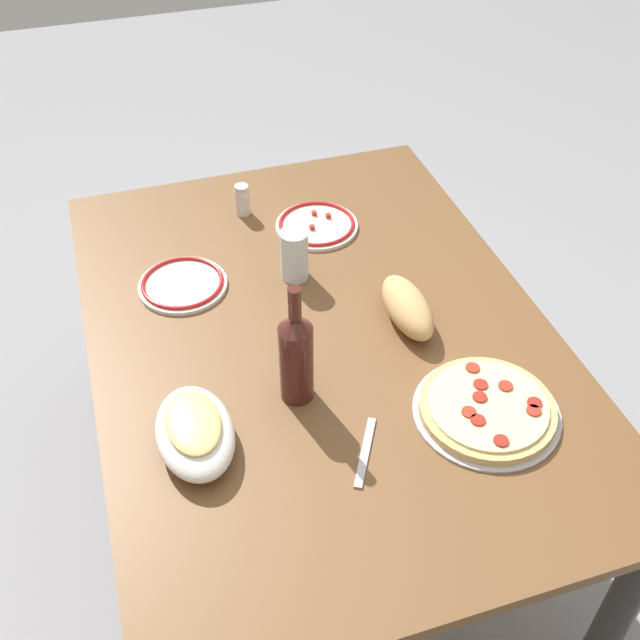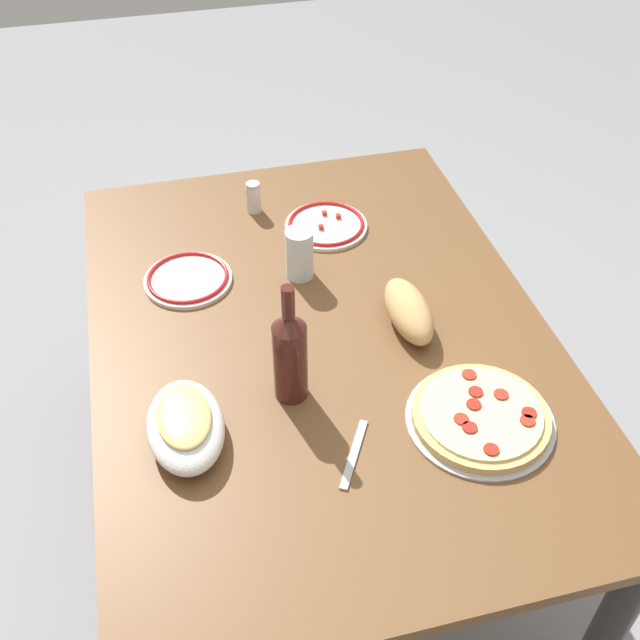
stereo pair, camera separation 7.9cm
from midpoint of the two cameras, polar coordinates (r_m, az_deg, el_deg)
name	(u,v)px [view 2 (the right image)]	position (r m, az deg, el deg)	size (l,w,h in m)	color
ground_plane	(320,508)	(2.26, 1.02, -14.05)	(8.00, 8.00, 0.00)	gray
dining_table	(320,360)	(1.79, 1.26, -3.06)	(1.44, 1.02, 0.71)	brown
pepperoni_pizza	(481,416)	(1.56, 13.45, -7.12)	(0.30, 0.30, 0.03)	#B7B7BC
baked_pasta_dish	(185,424)	(1.49, -8.64, -7.80)	(0.24, 0.15, 0.08)	white
wine_bottle	(290,354)	(1.50, -0.78, -2.63)	(0.07, 0.07, 0.29)	#471E19
water_glass	(298,254)	(1.83, -0.44, 4.97)	(0.07, 0.07, 0.13)	silver
side_plate_near	(326,225)	(2.02, 1.59, 7.17)	(0.22, 0.22, 0.02)	white
side_plate_far	(188,279)	(1.86, -8.73, 3.08)	(0.21, 0.21, 0.02)	white
bread_loaf	(408,311)	(1.72, 7.99, 0.66)	(0.22, 0.09, 0.08)	tan
spice_shaker	(254,197)	(2.07, -3.94, 9.19)	(0.04, 0.04, 0.09)	silver
fork_right	(354,454)	(1.48, 4.12, -10.07)	(0.17, 0.02, 0.01)	#B7B7BC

